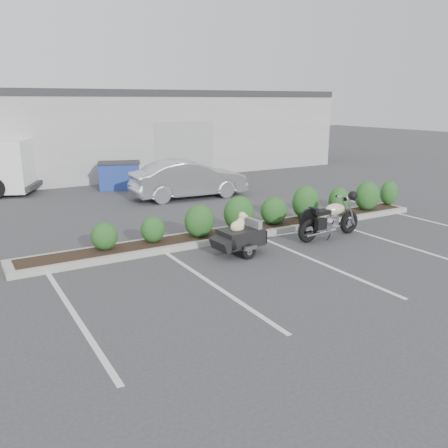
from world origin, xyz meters
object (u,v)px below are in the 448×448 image
pet_trailer (240,237)px  sedan (189,179)px  dumpster (119,175)px  motorcycle (330,220)px

pet_trailer → sedan: bearing=69.6°
sedan → dumpster: 3.52m
sedan → dumpster: (-1.63, 3.11, -0.14)m
pet_trailer → motorcycle: bearing=-4.3°
pet_trailer → dumpster: (0.34, 9.77, 0.13)m
pet_trailer → dumpster: size_ratio=0.88×
pet_trailer → sedan: size_ratio=0.41×
motorcycle → dumpster: bearing=100.1°
dumpster → motorcycle: bearing=-57.0°
sedan → dumpster: sedan is taller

